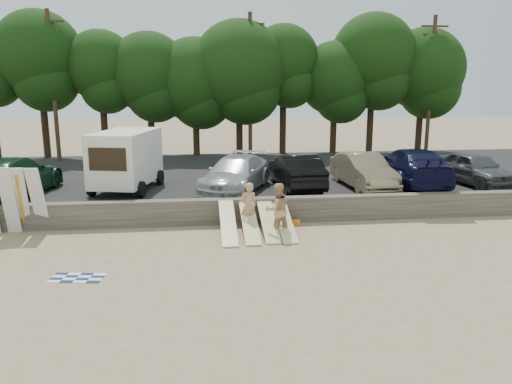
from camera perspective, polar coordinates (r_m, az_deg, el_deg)
ground at (r=17.05m, az=-1.61°, el=-6.32°), size 120.00×120.00×0.00m
seawall at (r=19.77m, az=-2.40°, el=-2.16°), size 44.00×0.50×1.00m
parking_lot at (r=27.11m, az=-3.62°, el=1.52°), size 44.00×14.50×0.70m
treeline at (r=33.68m, az=-2.75°, el=14.11°), size 33.44×6.39×9.35m
utility_poles at (r=32.26m, az=-0.67°, el=12.36°), size 25.80×0.26×9.00m
box_trailer at (r=23.07m, az=-14.61°, el=3.85°), size 3.09×4.54×2.66m
car_1 at (r=23.60m, az=-26.12°, el=1.60°), size 3.26×6.22×1.72m
car_2 at (r=22.32m, az=-2.33°, el=2.09°), size 4.04×5.73×1.54m
car_3 at (r=23.01m, az=4.55°, el=2.42°), size 1.98×4.90×1.58m
car_4 at (r=23.58m, az=12.17°, el=2.40°), size 1.97×4.85×1.56m
car_5 at (r=24.75m, az=17.32°, el=2.79°), size 2.91×6.17×1.74m
car_6 at (r=25.90m, az=23.69°, el=2.49°), size 2.53×4.77×1.55m
surfboard_upright_3 at (r=20.22m, az=-26.40°, el=-0.89°), size 0.53×0.65×2.55m
surfboard_upright_4 at (r=20.20m, az=-25.31°, el=-0.84°), size 0.59×0.83×2.52m
surfboard_upright_5 at (r=20.01m, az=-23.65°, el=-0.83°), size 0.58×0.87×2.50m
surfboard_low_0 at (r=18.18m, az=-3.22°, el=-3.48°), size 0.56×2.87×1.01m
surfboard_low_1 at (r=18.31m, az=-0.75°, el=-3.40°), size 0.56×2.88×0.97m
surfboard_low_2 at (r=18.47m, az=1.41°, el=-3.21°), size 0.56×2.87×1.00m
surfboard_low_3 at (r=18.55m, az=3.23°, el=-3.29°), size 0.56×2.90×0.92m
beachgoer_a at (r=18.69m, az=-0.87°, el=-1.68°), size 0.78×0.64×1.84m
beachgoer_b at (r=18.03m, az=2.45°, el=-2.03°), size 1.11×0.95×1.96m
cooler at (r=19.32m, az=1.72°, el=-3.55°), size 0.41×0.34×0.32m
gear_bag at (r=19.61m, az=4.61°, el=-3.50°), size 0.32×0.27×0.22m
beach_towel at (r=15.37m, az=-19.77°, el=-9.22°), size 1.71×1.71×0.00m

